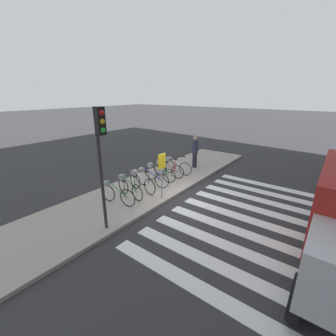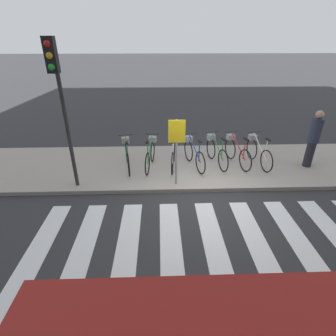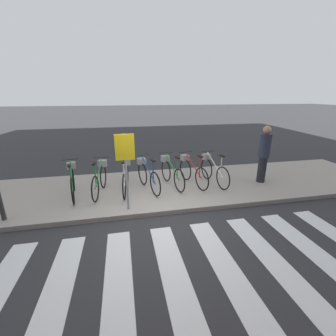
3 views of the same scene
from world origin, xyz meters
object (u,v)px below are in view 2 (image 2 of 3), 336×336
Objects in this scene: traffic_light at (58,87)px; parked_bicycle_1 at (151,153)px; parked_bicycle_2 at (173,153)px; parked_bicycle_6 at (258,151)px; parked_bicycle_4 at (216,150)px; parked_bicycle_3 at (193,153)px; pedestrian at (314,138)px; parked_bicycle_0 at (127,154)px; sign_post at (177,142)px; parked_bicycle_5 at (236,150)px.

parked_bicycle_1 is at bearing 30.77° from traffic_light.
parked_bicycle_2 is 2.72m from parked_bicycle_6.
parked_bicycle_3 is at bearing -169.71° from parked_bicycle_4.
parked_bicycle_3 is 0.76m from parked_bicycle_4.
parked_bicycle_3 is at bearing 0.51° from parked_bicycle_2.
parked_bicycle_1 is 2.10m from parked_bicycle_4.
pedestrian is 0.48× the size of traffic_light.
parked_bicycle_0 is 0.88× the size of sign_post.
sign_post reaches higher than pedestrian.
sign_post is (0.01, -1.17, 0.83)m from parked_bicycle_2.
traffic_light is at bearing -166.80° from parked_bicycle_6.
parked_bicycle_6 is at bearing 1.68° from parked_bicycle_3.
pedestrian is (1.57, -0.23, 0.51)m from parked_bicycle_6.
parked_bicycle_1 is at bearing -179.68° from parked_bicycle_3.
pedestrian is (5.74, -0.12, 0.51)m from parked_bicycle_0.
parked_bicycle_1 is at bearing 178.16° from pedestrian.
parked_bicycle_6 is at bearing 1.15° from parked_bicycle_1.
parked_bicycle_6 is (1.34, -0.07, 0.00)m from parked_bicycle_4.
parked_bicycle_0 is 2.02m from sign_post.
parked_bicycle_6 is at bearing 1.57° from parked_bicycle_0.
pedestrian is (4.29, -0.16, 0.51)m from parked_bicycle_2.
parked_bicycle_5 is at bearing 3.37° from parked_bicycle_2.
parked_bicycle_5 is 0.87× the size of sign_post.
parked_bicycle_5 is 0.90× the size of pedestrian.
traffic_light is (-7.05, -1.06, 1.74)m from pedestrian.
parked_bicycle_0 is at bearing 142.50° from sign_post.
parked_bicycle_4 is 2.98m from pedestrian.
sign_post reaches higher than parked_bicycle_6.
parked_bicycle_2 and parked_bicycle_4 have the same top height.
parked_bicycle_1 is at bearing -178.85° from parked_bicycle_6.
parked_bicycle_0 is 0.44× the size of traffic_light.
parked_bicycle_0 and parked_bicycle_6 have the same top height.
pedestrian reaches higher than parked_bicycle_4.
parked_bicycle_1 and parked_bicycle_4 have the same top height.
parked_bicycle_1 is 1.61m from sign_post.
parked_bicycle_2 is 1.02× the size of parked_bicycle_4.
parked_bicycle_4 is 0.88× the size of sign_post.
parked_bicycle_4 is at bearing 5.88° from parked_bicycle_2.
traffic_light is at bearing -171.49° from pedestrian.
parked_bicycle_5 is at bearing 2.74° from parked_bicycle_0.
parked_bicycle_4 is at bearing 176.82° from parked_bicycle_6.
parked_bicycle_2 is 4.32m from pedestrian.
parked_bicycle_5 is 0.98× the size of parked_bicycle_6.
traffic_light is at bearing -164.42° from parked_bicycle_5.
sign_post reaches higher than parked_bicycle_4.
parked_bicycle_3 is 1.41m from parked_bicycle_5.
traffic_light reaches higher than sign_post.
parked_bicycle_6 is (3.44, 0.07, 0.00)m from parked_bicycle_1.
traffic_light is 2.01× the size of sign_post.
parked_bicycle_3 is 0.99× the size of parked_bicycle_4.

